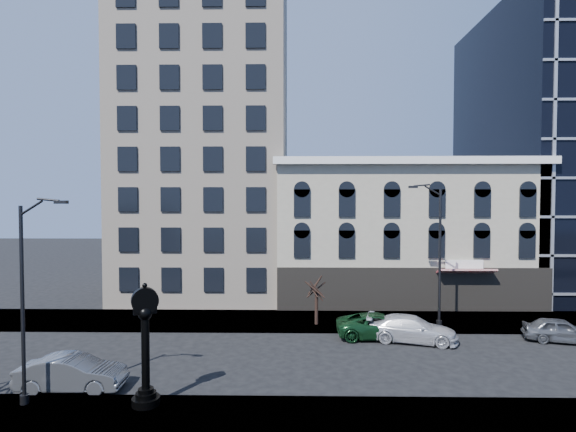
{
  "coord_description": "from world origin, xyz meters",
  "views": [
    {
      "loc": [
        2.49,
        -25.11,
        9.02
      ],
      "look_at": [
        2.0,
        4.0,
        8.0
      ],
      "focal_mm": 28.0,
      "sensor_mm": 36.0,
      "label": 1
    }
  ],
  "objects": [
    {
      "name": "street_lamp_near",
      "position": [
        -8.7,
        -6.08,
        7.04
      ],
      "size": [
        2.37,
        0.54,
        9.17
      ],
      "rotation": [
        0.0,
        0.0,
        -0.12
      ],
      "color": "black",
      "rests_on": "sidewalk_near"
    },
    {
      "name": "sidewalk_far",
      "position": [
        0.0,
        8.0,
        0.06
      ],
      "size": [
        160.0,
        6.0,
        0.12
      ],
      "primitive_type": "cube",
      "color": "gray",
      "rests_on": "ground"
    },
    {
      "name": "car_near_b",
      "position": [
        -8.14,
        -4.25,
        0.81
      ],
      "size": [
        4.97,
        1.83,
        1.63
      ],
      "primitive_type": "imported",
      "rotation": [
        0.0,
        0.0,
        1.59
      ],
      "color": "#595B60",
      "rests_on": "ground"
    },
    {
      "name": "street_clock",
      "position": [
        -4.02,
        -6.0,
        2.53
      ],
      "size": [
        1.21,
        1.21,
        5.34
      ],
      "rotation": [
        0.0,
        0.0,
        0.41
      ],
      "color": "black",
      "rests_on": "sidewalk_near"
    },
    {
      "name": "car_far_a",
      "position": [
        8.01,
        4.11,
        0.78
      ],
      "size": [
        5.66,
        2.63,
        1.57
      ],
      "primitive_type": "imported",
      "rotation": [
        0.0,
        0.0,
        1.57
      ],
      "color": "#143F1E",
      "rests_on": "ground"
    },
    {
      "name": "car_far_b",
      "position": [
        9.92,
        3.36,
        0.82
      ],
      "size": [
        6.01,
        3.6,
        1.63
      ],
      "primitive_type": "imported",
      "rotation": [
        0.0,
        0.0,
        1.32
      ],
      "color": "silver",
      "rests_on": "ground"
    },
    {
      "name": "victorian_row",
      "position": [
        12.0,
        15.89,
        6.0
      ],
      "size": [
        22.6,
        11.19,
        12.5
      ],
      "color": "#AEA68F",
      "rests_on": "ground"
    },
    {
      "name": "street_lamp_far",
      "position": [
        11.86,
        6.39,
        7.84
      ],
      "size": [
        2.65,
        0.41,
        10.23
      ],
      "rotation": [
        0.0,
        0.0,
        3.11
      ],
      "color": "black",
      "rests_on": "sidewalk_far"
    },
    {
      "name": "ground",
      "position": [
        0.0,
        0.0,
        0.0
      ],
      "size": [
        160.0,
        160.0,
        0.0
      ],
      "primitive_type": "plane",
      "color": "black",
      "rests_on": "ground"
    },
    {
      "name": "cream_tower",
      "position": [
        -6.11,
        18.88,
        19.32
      ],
      "size": [
        15.9,
        15.4,
        42.5
      ],
      "color": "beige",
      "rests_on": "ground"
    },
    {
      "name": "car_far_c",
      "position": [
        19.38,
        3.42,
        0.76
      ],
      "size": [
        4.74,
        2.86,
        1.51
      ],
      "primitive_type": "imported",
      "rotation": [
        0.0,
        0.0,
        1.31
      ],
      "color": "#595B60",
      "rests_on": "ground"
    },
    {
      "name": "sidewalk_near",
      "position": [
        0.0,
        -8.0,
        0.06
      ],
      "size": [
        160.0,
        6.0,
        0.12
      ],
      "primitive_type": "cube",
      "color": "gray",
      "rests_on": "ground"
    },
    {
      "name": "bare_tree_far",
      "position": [
        4.0,
        6.85,
        3.2
      ],
      "size": [
        2.39,
        2.39,
        4.1
      ],
      "color": "black",
      "rests_on": "sidewalk_far"
    }
  ]
}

